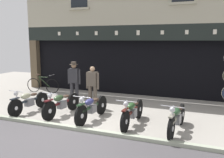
{
  "coord_description": "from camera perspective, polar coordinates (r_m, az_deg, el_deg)",
  "views": [
    {
      "loc": [
        3.61,
        -5.95,
        2.62
      ],
      "look_at": [
        0.13,
        2.74,
        1.14
      ],
      "focal_mm": 39.44,
      "sensor_mm": 36.0,
      "label": 1
    }
  ],
  "objects": [
    {
      "name": "motorcycle_center",
      "position": [
        8.16,
        -4.72,
        -6.57
      ],
      "size": [
        0.62,
        2.06,
        0.93
      ],
      "rotation": [
        0.0,
        0.0,
        3.09
      ],
      "color": "black",
      "rests_on": "ground"
    },
    {
      "name": "motorcycle_right",
      "position": [
        7.35,
        14.79,
        -8.65
      ],
      "size": [
        0.62,
        2.07,
        0.92
      ],
      "rotation": [
        0.0,
        0.0,
        3.06
      ],
      "color": "black",
      "rests_on": "ground"
    },
    {
      "name": "ground",
      "position": [
        6.69,
        -13.48,
        -14.69
      ],
      "size": [
        23.31,
        22.0,
        0.18
      ],
      "color": "#9E988E"
    },
    {
      "name": "motorcycle_center_left",
      "position": [
        8.83,
        -11.63,
        -5.54
      ],
      "size": [
        0.62,
        2.03,
        0.92
      ],
      "rotation": [
        0.0,
        0.0,
        3.07
      ],
      "color": "black",
      "rests_on": "ground"
    },
    {
      "name": "leaning_bicycle",
      "position": [
        12.89,
        -15.78,
        -1.33
      ],
      "size": [
        1.77,
        0.5,
        0.95
      ],
      "rotation": [
        0.0,
        0.0,
        -1.45
      ],
      "color": "black",
      "rests_on": "ground"
    },
    {
      "name": "shop_facade",
      "position": [
        13.46,
        6.22,
        5.27
      ],
      "size": [
        11.61,
        4.42,
        6.55
      ],
      "color": "black",
      "rests_on": "ground"
    },
    {
      "name": "advert_board_far",
      "position": [
        13.56,
        -11.22,
        4.79
      ],
      "size": [
        0.81,
        0.03,
        0.99
      ],
      "color": "beige"
    },
    {
      "name": "shopkeeper_center",
      "position": [
        9.67,
        -4.52,
        -1.33
      ],
      "size": [
        0.56,
        0.25,
        1.61
      ],
      "rotation": [
        0.0,
        0.0,
        3.1
      ],
      "color": "brown",
      "rests_on": "ground"
    },
    {
      "name": "motorcycle_left",
      "position": [
        9.53,
        -18.72,
        -4.83
      ],
      "size": [
        0.62,
        1.96,
        0.9
      ],
      "rotation": [
        0.0,
        0.0,
        3.08
      ],
      "color": "black",
      "rests_on": "ground"
    },
    {
      "name": "motorcycle_center_right",
      "position": [
        7.69,
        4.76,
        -7.58
      ],
      "size": [
        0.62,
        2.06,
        0.93
      ],
      "rotation": [
        0.0,
        0.0,
        3.13
      ],
      "color": "black",
      "rests_on": "ground"
    },
    {
      "name": "salesman_left",
      "position": [
        10.47,
        -8.78,
        -0.21
      ],
      "size": [
        0.55,
        0.35,
        1.73
      ],
      "rotation": [
        0.0,
        0.0,
        3.29
      ],
      "color": "#2D2D33",
      "rests_on": "ground"
    },
    {
      "name": "advert_board_near",
      "position": [
        13.07,
        -7.72,
        4.55
      ],
      "size": [
        0.69,
        0.03,
        0.96
      ],
      "color": "silver"
    }
  ]
}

